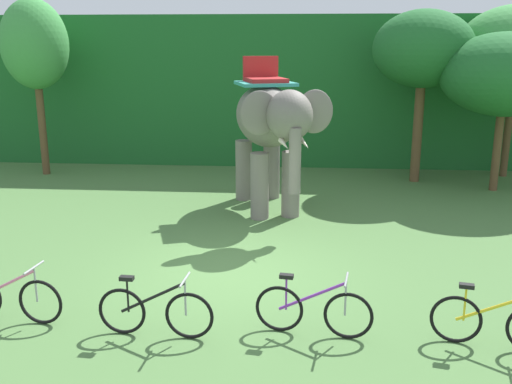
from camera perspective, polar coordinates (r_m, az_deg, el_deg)
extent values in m
plane|color=#4C753D|center=(10.73, -2.50, -8.05)|extent=(80.00, 80.00, 0.00)
cube|color=#1E6028|center=(22.29, 1.42, 10.41)|extent=(36.00, 6.00, 4.98)
cylinder|color=brown|center=(19.57, -20.30, 5.74)|extent=(0.23, 0.23, 2.83)
ellipsoid|color=#3D8E42|center=(19.38, -21.01, 13.45)|extent=(2.02, 2.02, 2.72)
cylinder|color=brown|center=(18.03, 15.63, 5.57)|extent=(0.28, 0.28, 2.92)
ellipsoid|color=#1E6028|center=(17.83, 16.18, 13.41)|extent=(2.91, 2.91, 2.23)
cylinder|color=brown|center=(17.70, 22.66, 3.69)|extent=(0.23, 0.23, 2.23)
ellipsoid|color=#1E6028|center=(17.46, 23.36, 10.60)|extent=(3.51, 3.51, 2.28)
cylinder|color=brown|center=(19.69, 23.56, 5.41)|extent=(0.22, 0.22, 2.78)
ellipsoid|color=slate|center=(14.42, 1.02, 7.52)|extent=(2.23, 3.19, 1.50)
cylinder|color=slate|center=(13.95, 3.44, 0.78)|extent=(0.44, 0.44, 1.60)
cylinder|color=slate|center=(13.75, 0.36, 0.60)|extent=(0.44, 0.44, 1.60)
cylinder|color=slate|center=(15.64, 1.55, 2.32)|extent=(0.44, 0.44, 1.60)
cylinder|color=slate|center=(15.46, -1.21, 2.18)|extent=(0.44, 0.44, 1.60)
ellipsoid|color=slate|center=(12.48, 3.31, 7.54)|extent=(1.29, 1.35, 1.10)
ellipsoid|color=slate|center=(12.80, 5.81, 7.90)|extent=(0.85, 0.41, 0.96)
ellipsoid|color=slate|center=(12.45, 0.36, 7.79)|extent=(0.85, 0.41, 0.96)
cylinder|color=slate|center=(12.20, 3.85, 3.09)|extent=(0.26, 0.26, 1.40)
cone|color=beige|center=(12.24, 4.80, 4.78)|extent=(0.29, 0.57, 0.21)
cone|color=beige|center=(12.12, 2.82, 4.71)|extent=(0.29, 0.57, 0.21)
cube|color=teal|center=(14.44, 0.93, 10.64)|extent=(1.67, 1.65, 0.08)
cube|color=#B22323|center=(14.44, 0.93, 11.00)|extent=(1.20, 1.32, 0.10)
cube|color=#B22323|center=(14.90, 0.46, 12.20)|extent=(0.89, 0.37, 0.56)
cylinder|color=slate|center=(15.85, -0.27, 6.53)|extent=(0.08, 0.08, 0.90)
torus|color=black|center=(9.37, -20.50, -10.14)|extent=(0.71, 0.13, 0.71)
cylinder|color=pink|center=(9.55, -23.35, -8.33)|extent=(0.97, 0.15, 0.54)
cylinder|color=#9E9EA3|center=(9.29, -20.92, -8.52)|extent=(0.03, 0.03, 0.55)
cylinder|color=#9E9EA3|center=(9.19, -21.07, -6.97)|extent=(0.09, 0.52, 0.03)
torus|color=black|center=(8.75, -13.07, -11.39)|extent=(0.71, 0.09, 0.71)
torus|color=black|center=(8.45, -6.60, -12.04)|extent=(0.71, 0.09, 0.71)
cylinder|color=black|center=(8.49, -10.13, -10.20)|extent=(0.97, 0.10, 0.54)
cylinder|color=black|center=(8.60, -12.54, -9.90)|extent=(0.03, 0.03, 0.52)
cube|color=black|center=(8.50, -12.64, -8.30)|extent=(0.21, 0.11, 0.06)
cylinder|color=#9E9EA3|center=(8.34, -6.99, -10.29)|extent=(0.03, 0.03, 0.55)
cylinder|color=#9E9EA3|center=(8.23, -7.05, -8.58)|extent=(0.06, 0.52, 0.03)
torus|color=black|center=(8.61, 2.31, -11.44)|extent=(0.71, 0.15, 0.71)
torus|color=black|center=(8.50, 9.09, -11.97)|extent=(0.71, 0.15, 0.71)
cylinder|color=purple|center=(8.43, 5.55, -10.19)|extent=(0.97, 0.18, 0.54)
cylinder|color=purple|center=(8.48, 3.00, -9.92)|extent=(0.03, 0.03, 0.52)
cube|color=black|center=(8.37, 3.03, -8.30)|extent=(0.21, 0.13, 0.06)
cylinder|color=#9E9EA3|center=(8.38, 8.83, -10.24)|extent=(0.03, 0.03, 0.55)
cylinder|color=#9E9EA3|center=(8.27, 8.90, -8.54)|extent=(0.11, 0.52, 0.03)
torus|color=black|center=(8.76, 19.11, -11.79)|extent=(0.70, 0.20, 0.71)
cylinder|color=yellow|center=(8.70, 22.42, -10.49)|extent=(0.96, 0.25, 0.54)
cylinder|color=yellow|center=(8.66, 19.92, -10.29)|extent=(0.03, 0.03, 0.52)
cube|color=black|center=(8.56, 20.07, -8.70)|extent=(0.22, 0.14, 0.06)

